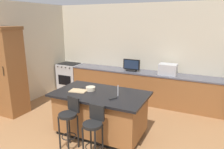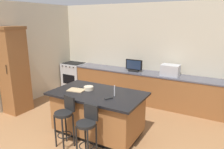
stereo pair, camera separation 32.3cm
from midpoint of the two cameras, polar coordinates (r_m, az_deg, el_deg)
wall_back at (r=6.33m, az=12.23°, el=5.77°), size 6.68×0.12×2.86m
wall_left at (r=6.36m, az=-22.73°, el=4.99°), size 0.12×4.67×2.86m
counter_back at (r=6.22m, az=10.20°, el=-3.50°), size 4.47×0.62×0.92m
kitchen_island at (r=4.49m, az=-1.81°, el=-10.43°), size 1.94×1.12×0.92m
range_oven at (r=7.44m, az=-9.09°, el=-0.38°), size 0.73×0.63×0.94m
cabinet_tower at (r=5.84m, az=-23.89°, el=1.38°), size 0.54×0.63×2.23m
microwave at (r=5.88m, az=17.21°, el=1.13°), size 0.48×0.36×0.30m
tv_monitor at (r=6.12m, az=7.53°, el=2.31°), size 0.50×0.16×0.35m
sink_faucet_back at (r=6.21m, az=9.47°, el=2.03°), size 0.02×0.02×0.24m
sink_faucet_island at (r=4.10m, az=2.94°, el=-4.49°), size 0.02×0.02×0.22m
bar_stool_left at (r=4.06m, az=-10.47°, el=-11.54°), size 0.35×0.36×1.00m
bar_stool_right at (r=3.72m, az=-4.24°, el=-14.33°), size 0.34×0.34×0.96m
fruit_bowl at (r=4.48m, az=-4.39°, el=-3.77°), size 0.20×0.20×0.08m
cell_phone at (r=4.61m, az=-6.71°, el=-3.76°), size 0.13×0.17×0.01m
tv_remote at (r=3.99m, az=1.46°, el=-6.56°), size 0.12×0.17×0.02m
cutting_board at (r=4.49m, az=-7.74°, el=-4.27°), size 0.38×0.29×0.02m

